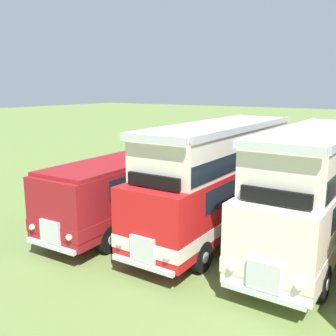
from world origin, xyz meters
TOP-DOWN VIEW (x-y plane):
  - ground_plane at (0.00, 0.00)m, footprint 200.00×200.00m
  - bus_first_in_row at (-7.32, -0.15)m, footprint 2.99×11.72m
  - bus_second_in_row at (-3.66, -0.04)m, footprint 2.68×10.52m
  - bus_third_in_row at (-0.00, 0.05)m, footprint 2.67×9.94m

SIDE VIEW (x-z plane):
  - ground_plane at x=0.00m, z-range 0.00..0.00m
  - bus_first_in_row at x=-7.32m, z-range 0.26..3.25m
  - bus_third_in_row at x=0.00m, z-range 0.10..4.62m
  - bus_second_in_row at x=-3.66m, z-range 0.10..4.62m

